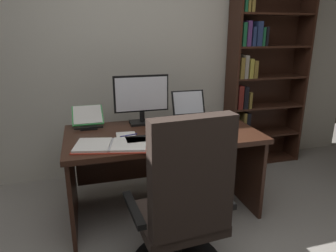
% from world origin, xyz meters
% --- Properties ---
extents(wall_back, '(5.36, 0.12, 2.55)m').
position_xyz_m(wall_back, '(0.00, 1.91, 1.28)').
color(wall_back, beige).
rests_on(wall_back, ground).
extents(desk, '(1.56, 0.81, 0.72)m').
position_xyz_m(desk, '(0.04, 1.06, 0.53)').
color(desk, '#381E14').
rests_on(desk, ground).
extents(bookshelf, '(0.90, 0.28, 2.03)m').
position_xyz_m(bookshelf, '(1.36, 1.71, 1.00)').
color(bookshelf, '#381E14').
rests_on(bookshelf, ground).
extents(office_chair, '(0.64, 0.60, 1.10)m').
position_xyz_m(office_chair, '(-0.05, 0.17, 0.47)').
color(office_chair, black).
rests_on(office_chair, ground).
extents(monitor, '(0.48, 0.16, 0.43)m').
position_xyz_m(monitor, '(-0.07, 1.26, 0.94)').
color(monitor, black).
rests_on(monitor, desk).
extents(laptop, '(0.32, 0.34, 0.25)m').
position_xyz_m(laptop, '(0.40, 1.27, 0.77)').
color(laptop, black).
rests_on(laptop, desk).
extents(keyboard, '(0.42, 0.15, 0.02)m').
position_xyz_m(keyboard, '(-0.07, 0.80, 0.73)').
color(keyboard, black).
rests_on(keyboard, desk).
extents(computer_mouse, '(0.06, 0.10, 0.04)m').
position_xyz_m(computer_mouse, '(0.23, 0.80, 0.74)').
color(computer_mouse, black).
rests_on(computer_mouse, desk).
extents(reading_stand_with_book, '(0.26, 0.28, 0.15)m').
position_xyz_m(reading_stand_with_book, '(-0.54, 1.33, 0.80)').
color(reading_stand_with_book, black).
rests_on(reading_stand_with_book, desk).
extents(open_binder, '(0.57, 0.39, 0.02)m').
position_xyz_m(open_binder, '(-0.40, 0.75, 0.73)').
color(open_binder, '#DB422D').
rests_on(open_binder, desk).
extents(notepad, '(0.17, 0.22, 0.01)m').
position_xyz_m(notepad, '(-0.27, 0.93, 0.73)').
color(notepad, silver).
rests_on(notepad, desk).
extents(pen, '(0.14, 0.04, 0.01)m').
position_xyz_m(pen, '(-0.25, 0.93, 0.74)').
color(pen, navy).
rests_on(pen, notepad).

